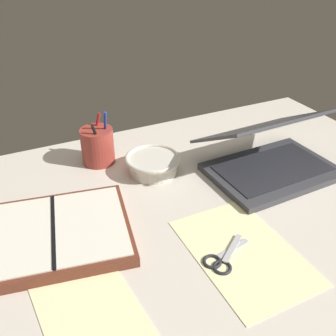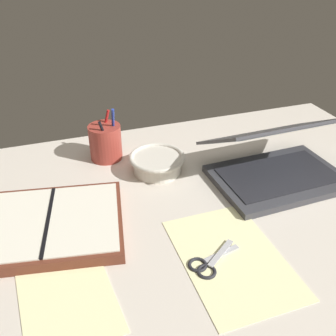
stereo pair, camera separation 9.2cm
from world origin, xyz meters
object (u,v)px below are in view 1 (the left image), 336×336
(bowl, at_px, (153,163))
(pen_cup, at_px, (98,146))
(laptop, at_px, (269,155))
(planner, at_px, (54,234))
(scissors, at_px, (221,261))

(bowl, bearing_deg, pen_cup, 134.94)
(laptop, xyz_separation_m, planner, (-0.59, -0.02, -0.03))
(scissors, bearing_deg, laptop, 14.08)
(planner, bearing_deg, scissors, -26.69)
(pen_cup, bearing_deg, planner, -123.67)
(pen_cup, height_order, scissors, pen_cup)
(bowl, xyz_separation_m, planner, (-0.30, -0.15, -0.01))
(laptop, bearing_deg, scissors, -143.62)
(pen_cup, xyz_separation_m, scissors, (0.10, -0.48, -0.05))
(bowl, height_order, scissors, bowl)
(bowl, bearing_deg, planner, -152.89)
(scissors, bearing_deg, bowl, 63.79)
(laptop, distance_m, pen_cup, 0.48)
(pen_cup, xyz_separation_m, planner, (-0.18, -0.27, -0.04))
(pen_cup, bearing_deg, laptop, -31.31)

